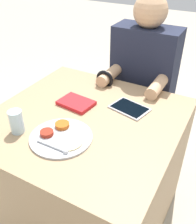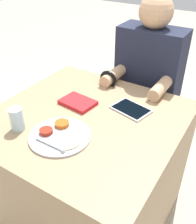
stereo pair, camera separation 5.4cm
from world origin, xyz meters
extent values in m
plane|color=#B2A893|center=(0.00, 0.00, 0.00)|extent=(12.00, 12.00, 0.00)
cube|color=#9E7F5B|center=(0.00, 0.00, 0.38)|extent=(0.91, 0.90, 0.76)
cylinder|color=#B7BABF|center=(-0.01, -0.19, 0.76)|extent=(0.28, 0.28, 0.01)
cylinder|color=#B75114|center=(-0.04, -0.12, 0.78)|extent=(0.07, 0.07, 0.02)
cylinder|color=maroon|center=(-0.07, -0.21, 0.78)|extent=(0.06, 0.06, 0.02)
cylinder|color=beige|center=(0.04, -0.20, 0.77)|extent=(0.13, 0.13, 0.01)
cylinder|color=#B7BABF|center=(0.00, -0.26, 0.77)|extent=(0.15, 0.01, 0.01)
sphere|color=#B7BABF|center=(0.07, -0.26, 0.77)|extent=(0.02, 0.02, 0.02)
cube|color=silver|center=(-0.10, 0.08, 0.76)|extent=(0.19, 0.14, 0.01)
cube|color=red|center=(-0.10, 0.08, 0.77)|extent=(0.19, 0.14, 0.02)
cube|color=#B7B7BC|center=(0.16, 0.18, 0.76)|extent=(0.21, 0.17, 0.01)
cube|color=black|center=(0.16, 0.18, 0.77)|extent=(0.19, 0.15, 0.00)
cube|color=black|center=(0.07, 0.62, 0.22)|extent=(0.36, 0.22, 0.44)
cube|color=#1E2338|center=(0.07, 0.62, 0.75)|extent=(0.40, 0.20, 0.62)
sphere|color=tan|center=(0.07, 0.62, 1.15)|extent=(0.20, 0.20, 0.20)
cylinder|color=tan|center=(-0.08, 0.42, 0.79)|extent=(0.07, 0.23, 0.07)
cylinder|color=tan|center=(0.23, 0.42, 0.79)|extent=(0.07, 0.23, 0.07)
torus|color=black|center=(-0.08, 0.35, 0.79)|extent=(0.11, 0.02, 0.11)
cylinder|color=silver|center=(-0.20, -0.24, 0.81)|extent=(0.06, 0.06, 0.11)
camera|label=1|loc=(0.57, -0.89, 1.49)|focal=42.00mm
camera|label=2|loc=(0.62, -0.86, 1.49)|focal=42.00mm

